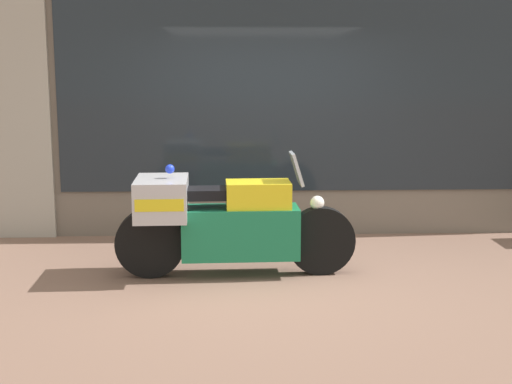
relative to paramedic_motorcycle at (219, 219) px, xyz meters
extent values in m
plane|color=#7A5B4C|center=(0.52, -0.11, -0.57)|extent=(60.00, 60.00, 0.00)
cube|color=#6B6056|center=(0.52, 1.89, 1.46)|extent=(6.50, 0.40, 4.05)
cube|color=#A39E93|center=(-2.36, 1.92, 1.46)|extent=(0.73, 0.55, 4.05)
cube|color=#1E262D|center=(0.85, 1.68, 1.51)|extent=(5.54, 0.02, 3.05)
cube|color=slate|center=(0.81, 1.90, -0.29)|extent=(5.32, 0.30, 0.55)
cube|color=silver|center=(0.81, 2.04, 0.62)|extent=(5.32, 0.02, 1.31)
cube|color=beige|center=(0.81, 1.90, 1.27)|extent=(5.32, 0.30, 0.02)
cube|color=#195623|center=(-1.20, 1.90, 1.31)|extent=(0.18, 0.04, 0.06)
cube|color=maroon|center=(-0.19, 1.90, 1.31)|extent=(0.18, 0.04, 0.06)
cube|color=#C68E19|center=(0.81, 1.90, 1.31)|extent=(0.18, 0.04, 0.06)
cube|color=#B7B2A8|center=(1.82, 1.90, 1.31)|extent=(0.18, 0.04, 0.06)
cube|color=black|center=(2.83, 1.90, 1.31)|extent=(0.18, 0.04, 0.06)
cube|color=white|center=(-0.44, 1.83, 0.12)|extent=(0.19, 0.03, 0.27)
cube|color=yellow|center=(2.07, 1.83, 0.12)|extent=(0.19, 0.04, 0.27)
cylinder|color=black|center=(1.00, 0.03, -0.23)|extent=(0.68, 0.16, 0.67)
cylinder|color=black|center=(-0.68, -0.02, -0.23)|extent=(0.68, 0.16, 0.67)
cube|color=#19754C|center=(0.20, 0.01, -0.13)|extent=(1.15, 0.47, 0.50)
cube|color=yellow|center=(0.38, 0.01, 0.23)|extent=(0.63, 0.41, 0.28)
cube|color=black|center=(-0.06, 0.00, 0.26)|extent=(0.67, 0.34, 0.10)
cube|color=#B7B7BC|center=(-0.55, -0.02, 0.22)|extent=(0.52, 0.76, 0.38)
cube|color=yellow|center=(-0.55, -0.02, 0.22)|extent=(0.47, 0.77, 0.11)
cube|color=#B2BCC6|center=(0.75, 0.02, 0.49)|extent=(0.13, 0.31, 0.32)
sphere|color=white|center=(0.96, 0.03, 0.15)|extent=(0.14, 0.14, 0.14)
sphere|color=blue|center=(-0.47, -0.01, 0.50)|extent=(0.09, 0.09, 0.09)
camera|label=1|loc=(0.11, -6.77, 1.47)|focal=50.00mm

